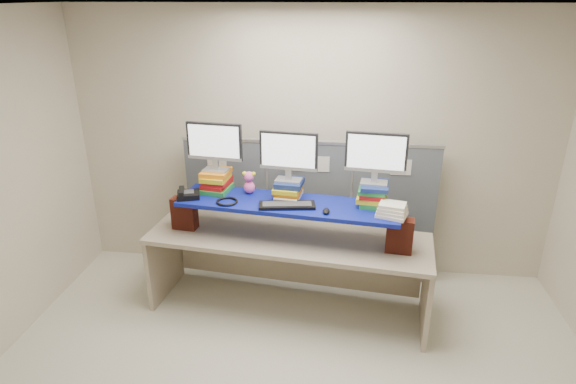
# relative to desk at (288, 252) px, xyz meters

# --- Properties ---
(room) EXTENTS (5.00, 4.00, 2.80)m
(room) POSITION_rel_desk_xyz_m (0.14, -1.13, 0.77)
(room) COLOR beige
(room) RESTS_ON ground
(cubicle_partition) EXTENTS (2.60, 0.06, 1.53)m
(cubicle_partition) POSITION_rel_desk_xyz_m (0.14, 0.65, 0.14)
(cubicle_partition) COLOR #484D54
(cubicle_partition) RESTS_ON ground
(desk) EXTENTS (2.68, 1.05, 0.79)m
(desk) POSITION_rel_desk_xyz_m (0.00, 0.00, 0.00)
(desk) COLOR tan
(desk) RESTS_ON ground
(brick_pier_left) EXTENTS (0.24, 0.15, 0.31)m
(brick_pier_left) POSITION_rel_desk_xyz_m (-1.00, 0.06, 0.31)
(brick_pier_left) COLOR maroon
(brick_pier_left) RESTS_ON desk
(brick_pier_right) EXTENTS (0.24, 0.15, 0.31)m
(brick_pier_right) POSITION_rel_desk_xyz_m (0.98, -0.16, 0.31)
(brick_pier_right) COLOR maroon
(brick_pier_right) RESTS_ON desk
(blue_board) EXTENTS (2.03, 0.72, 0.04)m
(blue_board) POSITION_rel_desk_xyz_m (0.00, 0.00, 0.49)
(blue_board) COLOR navy
(blue_board) RESTS_ON brick_pier_left
(book_stack_left) EXTENTS (0.28, 0.34, 0.20)m
(book_stack_left) POSITION_rel_desk_xyz_m (-0.70, 0.20, 0.60)
(book_stack_left) COLOR #207B31
(book_stack_left) RESTS_ON blue_board
(book_stack_center) EXTENTS (0.28, 0.32, 0.16)m
(book_stack_center) POSITION_rel_desk_xyz_m (-0.01, 0.12, 0.59)
(book_stack_center) COLOR white
(book_stack_center) RESTS_ON blue_board
(book_stack_right) EXTENTS (0.29, 0.33, 0.20)m
(book_stack_right) POSITION_rel_desk_xyz_m (0.75, 0.04, 0.61)
(book_stack_right) COLOR #207B31
(book_stack_right) RESTS_ON blue_board
(monitor_left) EXTENTS (0.52, 0.17, 0.46)m
(monitor_left) POSITION_rel_desk_xyz_m (-0.70, 0.20, 0.97)
(monitor_left) COLOR #B0B0B5
(monitor_left) RESTS_ON book_stack_left
(monitor_center) EXTENTS (0.52, 0.17, 0.46)m
(monitor_center) POSITION_rel_desk_xyz_m (-0.01, 0.12, 0.93)
(monitor_center) COLOR #B0B0B5
(monitor_center) RESTS_ON book_stack_center
(monitor_right) EXTENTS (0.52, 0.17, 0.46)m
(monitor_right) POSITION_rel_desk_xyz_m (0.75, 0.03, 0.97)
(monitor_right) COLOR #B0B0B5
(monitor_right) RESTS_ON book_stack_right
(keyboard) EXTENTS (0.51, 0.23, 0.03)m
(keyboard) POSITION_rel_desk_xyz_m (0.00, -0.10, 0.52)
(keyboard) COLOR black
(keyboard) RESTS_ON blue_board
(mouse) EXTENTS (0.07, 0.11, 0.03)m
(mouse) POSITION_rel_desk_xyz_m (0.35, -0.19, 0.52)
(mouse) COLOR black
(mouse) RESTS_ON blue_board
(desk_phone) EXTENTS (0.24, 0.23, 0.09)m
(desk_phone) POSITION_rel_desk_xyz_m (-0.93, 0.00, 0.54)
(desk_phone) COLOR black
(desk_phone) RESTS_ON blue_board
(headset) EXTENTS (0.24, 0.24, 0.02)m
(headset) POSITION_rel_desk_xyz_m (-0.54, -0.07, 0.52)
(headset) COLOR black
(headset) RESTS_ON blue_board
(plush_toy) EXTENTS (0.13, 0.09, 0.22)m
(plush_toy) POSITION_rel_desk_xyz_m (-0.38, 0.17, 0.62)
(plush_toy) COLOR #FD60B6
(plush_toy) RESTS_ON blue_board
(binder_stack) EXTENTS (0.29, 0.25, 0.12)m
(binder_stack) POSITION_rel_desk_xyz_m (0.90, -0.19, 0.56)
(binder_stack) COLOR #F2EACE
(binder_stack) RESTS_ON blue_board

